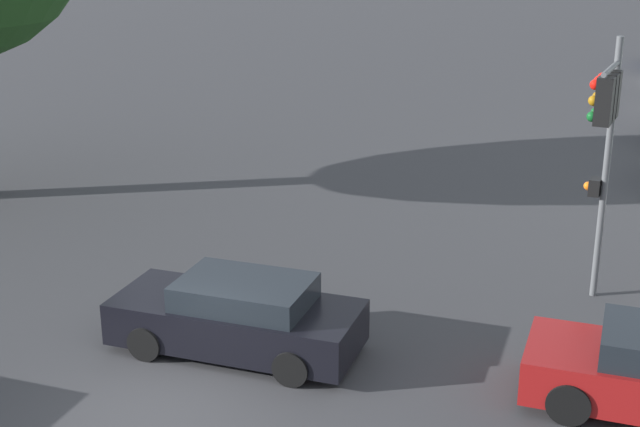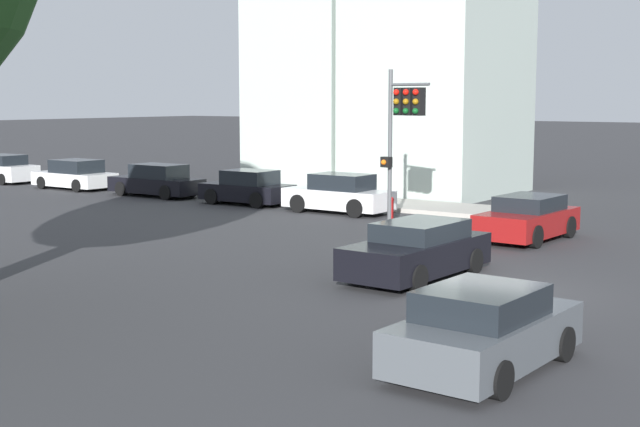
{
  "view_description": "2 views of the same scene",
  "coord_description": "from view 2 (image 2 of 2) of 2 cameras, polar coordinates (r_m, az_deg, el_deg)",
  "views": [
    {
      "loc": [
        6.13,
        -11.45,
        7.69
      ],
      "look_at": [
        1.08,
        5.12,
        1.78
      ],
      "focal_mm": 50.0,
      "sensor_mm": 36.0,
      "label": 1
    },
    {
      "loc": [
        -18.95,
        -8.4,
        4.47
      ],
      "look_at": [
        0.59,
        5.3,
        1.37
      ],
      "focal_mm": 50.0,
      "sensor_mm": 36.0,
      "label": 2
    }
  ],
  "objects": [
    {
      "name": "fire_hydrant",
      "position": [
        32.42,
        4.56,
        0.32
      ],
      "size": [
        0.22,
        0.22,
        0.92
      ],
      "color": "red",
      "rests_on": "ground_plane"
    },
    {
      "name": "crossing_car_1",
      "position": [
        22.4,
        6.25,
        -2.38
      ],
      "size": [
        4.59,
        2.09,
        1.41
      ],
      "rotation": [
        0.0,
        0.0,
        3.1
      ],
      "color": "black",
      "rests_on": "ground_plane"
    },
    {
      "name": "ground_plane",
      "position": [
        21.2,
        10.92,
        -4.9
      ],
      "size": [
        300.0,
        300.0,
        0.0
      ],
      "primitive_type": "plane",
      "color": "#333335"
    },
    {
      "name": "sidewalk_strip",
      "position": [
        52.27,
        -17.41,
        2.25
      ],
      "size": [
        3.1,
        60.0,
        0.17
      ],
      "color": "#ADA89E",
      "rests_on": "ground_plane"
    },
    {
      "name": "parked_car_4",
      "position": [
        50.34,
        -19.7,
        2.67
      ],
      "size": [
        1.93,
        4.22,
        1.49
      ],
      "rotation": [
        0.0,
        0.0,
        1.57
      ],
      "color": "silver",
      "rests_on": "ground_plane"
    },
    {
      "name": "rowhouse_backdrop",
      "position": [
        43.4,
        4.52,
        9.45
      ],
      "size": [
        8.14,
        12.25,
        12.44
      ],
      "color": "#ADBCB2",
      "rests_on": "ground_plane"
    },
    {
      "name": "traffic_signal",
      "position": [
        29.3,
        5.32,
        6.18
      ],
      "size": [
        0.59,
        1.8,
        5.41
      ],
      "rotation": [
        0.0,
        0.0,
        2.98
      ],
      "color": "#515456",
      "rests_on": "ground_plane"
    },
    {
      "name": "crossing_car_2",
      "position": [
        28.89,
        13.15,
        -0.33
      ],
      "size": [
        4.2,
        2.1,
        1.41
      ],
      "rotation": [
        0.0,
        0.0,
        3.09
      ],
      "color": "maroon",
      "rests_on": "ground_plane"
    },
    {
      "name": "parked_car_2",
      "position": [
        41.37,
        -10.4,
        2.04
      ],
      "size": [
        1.87,
        4.69,
        1.48
      ],
      "rotation": [
        0.0,
        0.0,
        1.56
      ],
      "color": "black",
      "rests_on": "ground_plane"
    },
    {
      "name": "parked_car_3",
      "position": [
        45.65,
        -15.41,
        2.37
      ],
      "size": [
        2.1,
        4.33,
        1.46
      ],
      "rotation": [
        0.0,
        0.0,
        1.56
      ],
      "color": "silver",
      "rests_on": "ground_plane"
    },
    {
      "name": "crossing_car_0",
      "position": [
        15.03,
        10.46,
        -7.37
      ],
      "size": [
        4.01,
        2.04,
        1.41
      ],
      "rotation": [
        0.0,
        0.0,
        -0.04
      ],
      "color": "#4C5156",
      "rests_on": "ground_plane"
    },
    {
      "name": "parked_car_1",
      "position": [
        37.75,
        -4.64,
        1.62
      ],
      "size": [
        1.96,
        3.96,
        1.46
      ],
      "rotation": [
        0.0,
        0.0,
        1.58
      ],
      "color": "black",
      "rests_on": "ground_plane"
    },
    {
      "name": "parked_car_0",
      "position": [
        34.77,
        1.23,
        1.22
      ],
      "size": [
        1.87,
        4.35,
        1.55
      ],
      "rotation": [
        0.0,
        0.0,
        1.56
      ],
      "color": "silver",
      "rests_on": "ground_plane"
    }
  ]
}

